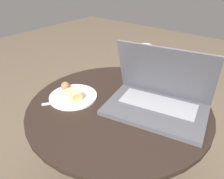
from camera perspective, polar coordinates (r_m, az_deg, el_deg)
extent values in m
cylinder|color=black|center=(1.07, 1.58, -15.37)|extent=(0.06, 0.06, 0.48)
cylinder|color=black|center=(0.90, 1.80, -4.29)|extent=(0.74, 0.74, 0.02)
cube|color=#47474C|center=(0.87, 11.17, -5.25)|extent=(0.42, 0.31, 0.02)
cube|color=gray|center=(0.89, 11.93, -3.49)|extent=(0.31, 0.17, 0.00)
cube|color=#47474C|center=(0.88, 13.60, 4.22)|extent=(0.39, 0.15, 0.23)
cube|color=silver|center=(0.87, 13.54, 4.10)|extent=(0.36, 0.13, 0.21)
cylinder|color=#C6701E|center=(1.05, 8.11, 5.98)|extent=(0.07, 0.07, 0.16)
cylinder|color=white|center=(1.01, 8.48, 10.68)|extent=(0.07, 0.07, 0.02)
cylinder|color=white|center=(0.95, -10.08, -1.80)|extent=(0.20, 0.20, 0.01)
cube|color=#DBB775|center=(0.92, -9.99, -1.43)|extent=(0.07, 0.06, 0.04)
sphere|color=brown|center=(0.97, -10.48, -0.23)|extent=(0.02, 0.02, 0.02)
sphere|color=#9E5B38|center=(0.99, -12.07, 0.86)|extent=(0.04, 0.04, 0.04)
cube|color=#B2B2B7|center=(0.93, -13.75, -3.25)|extent=(0.09, 0.12, 0.00)
cube|color=#B2B2B7|center=(0.94, -7.84, -2.44)|extent=(0.05, 0.06, 0.00)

